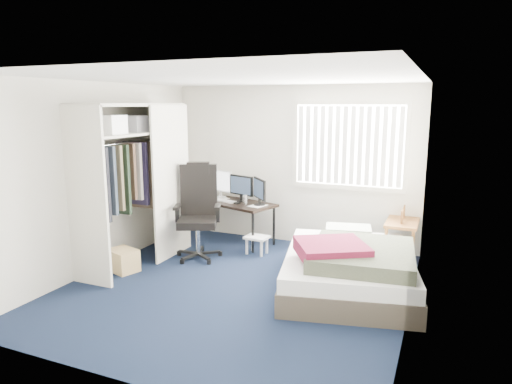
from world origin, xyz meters
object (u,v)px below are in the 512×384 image
(office_chair, at_px, (198,221))
(nightstand, at_px, (403,224))
(desk, at_px, (236,199))
(bed, at_px, (349,266))

(office_chair, bearing_deg, nightstand, 19.71)
(desk, distance_m, nightstand, 2.59)
(nightstand, bearing_deg, office_chair, -160.29)
(office_chair, xyz_separation_m, bed, (2.29, -0.35, -0.25))
(desk, distance_m, bed, 2.48)
(desk, height_order, bed, desk)
(nightstand, xyz_separation_m, bed, (-0.48, -1.35, -0.24))
(desk, bearing_deg, nightstand, 2.10)
(nightstand, relative_size, bed, 0.38)
(desk, height_order, nightstand, desk)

